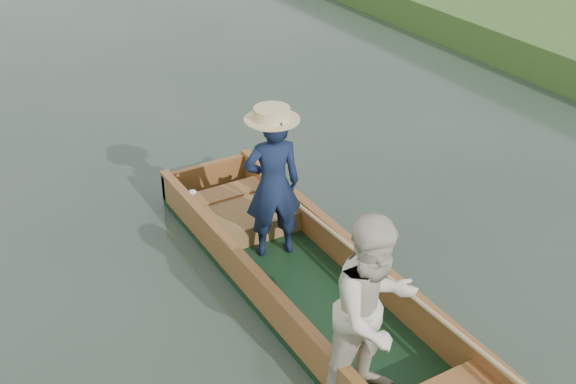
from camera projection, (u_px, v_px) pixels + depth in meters
ground at (321, 309)px, 6.67m from camera, size 120.00×120.00×0.00m
punt at (321, 271)px, 6.27m from camera, size 1.27×5.01×1.70m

